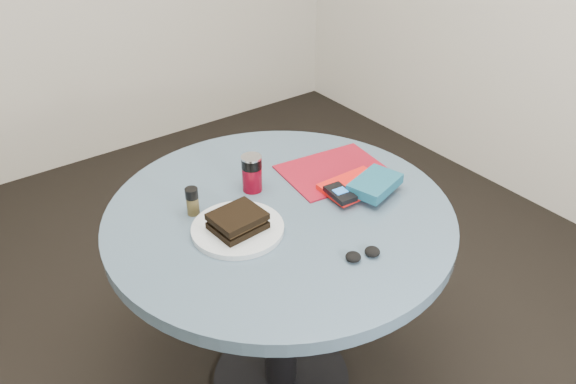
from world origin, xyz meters
TOP-DOWN VIEW (x-y plane):
  - ground at (0.00, 0.00)m, footprint 4.00×4.00m
  - table at (0.00, 0.00)m, footprint 1.00×1.00m
  - plate at (-0.15, -0.01)m, footprint 0.33×0.33m
  - sandwich at (-0.15, -0.02)m, footprint 0.14×0.12m
  - soda_can at (-0.00, 0.14)m, footprint 0.07×0.07m
  - pepper_grinder at (-0.21, 0.13)m, footprint 0.04×0.04m
  - magazine at (0.26, 0.07)m, footprint 0.35×0.28m
  - red_book at (0.24, -0.05)m, footprint 0.19×0.13m
  - novel at (0.27, -0.10)m, footprint 0.18×0.14m
  - mp3_player at (0.17, -0.07)m, footprint 0.07×0.10m
  - headphones at (0.05, -0.30)m, footprint 0.10×0.06m

SIDE VIEW (x-z plane):
  - ground at x=0.00m, z-range 0.00..0.00m
  - table at x=0.00m, z-range 0.21..0.96m
  - magazine at x=0.26m, z-range 0.75..0.76m
  - plate at x=-0.15m, z-range 0.75..0.77m
  - headphones at x=0.05m, z-range 0.75..0.77m
  - red_book at x=0.24m, z-range 0.76..0.77m
  - mp3_player at x=0.17m, z-range 0.77..0.79m
  - novel at x=0.27m, z-range 0.77..0.80m
  - sandwich at x=-0.15m, z-range 0.77..0.81m
  - pepper_grinder at x=-0.21m, z-range 0.75..0.83m
  - soda_can at x=0.00m, z-range 0.75..0.86m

